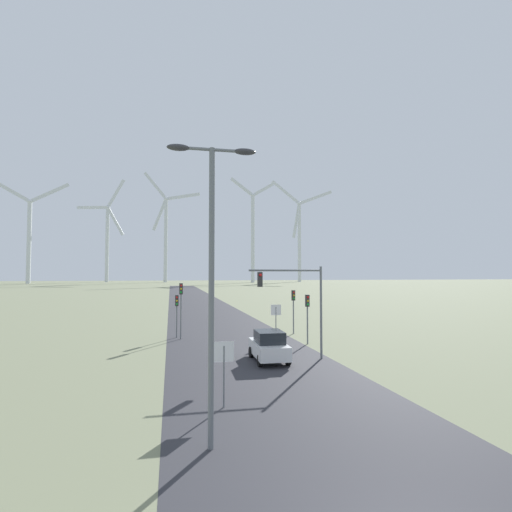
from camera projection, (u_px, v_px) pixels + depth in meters
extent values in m
cube|color=#2D2D33|center=(206.00, 312.00, 54.04)|extent=(10.00, 240.00, 0.01)
cylinder|color=slate|center=(211.00, 296.00, 12.17)|extent=(0.18, 0.18, 9.16)
cylinder|color=slate|center=(212.00, 150.00, 12.37)|extent=(2.07, 0.10, 0.10)
ellipsoid|color=#333338|center=(178.00, 147.00, 12.15)|extent=(0.70, 0.32, 0.20)
ellipsoid|color=#333338|center=(245.00, 152.00, 12.59)|extent=(0.70, 0.32, 0.20)
cylinder|color=slate|center=(224.00, 377.00, 15.73)|extent=(0.07, 0.07, 2.40)
cube|color=white|center=(224.00, 352.00, 15.76)|extent=(0.81, 0.01, 0.81)
cube|color=red|center=(224.00, 352.00, 15.77)|extent=(0.76, 0.02, 0.76)
cylinder|color=slate|center=(276.00, 324.00, 30.68)|extent=(0.07, 0.07, 2.69)
cube|color=white|center=(276.00, 310.00, 30.71)|extent=(0.81, 0.01, 0.81)
cube|color=red|center=(276.00, 310.00, 30.73)|extent=(0.76, 0.02, 0.76)
cylinder|color=slate|center=(181.00, 311.00, 32.06)|extent=(0.11, 0.11, 4.48)
cube|color=#2D2D2D|center=(181.00, 289.00, 32.14)|extent=(0.28, 0.24, 0.90)
sphere|color=red|center=(181.00, 286.00, 32.02)|extent=(0.16, 0.16, 0.16)
sphere|color=gold|center=(181.00, 289.00, 32.01)|extent=(0.16, 0.16, 0.16)
sphere|color=green|center=(181.00, 292.00, 32.00)|extent=(0.16, 0.16, 0.16)
cylinder|color=slate|center=(307.00, 319.00, 29.88)|extent=(0.11, 0.11, 3.68)
cube|color=#2D2D2D|center=(307.00, 301.00, 29.94)|extent=(0.28, 0.24, 0.90)
sphere|color=red|center=(308.00, 297.00, 29.82)|extent=(0.16, 0.16, 0.16)
sphere|color=gold|center=(308.00, 301.00, 29.81)|extent=(0.16, 0.16, 0.16)
sphere|color=green|center=(308.00, 304.00, 29.80)|extent=(0.16, 0.16, 0.16)
cylinder|color=slate|center=(177.00, 316.00, 32.81)|extent=(0.11, 0.11, 3.48)
cube|color=#2D2D2D|center=(177.00, 301.00, 32.86)|extent=(0.28, 0.24, 0.90)
sphere|color=red|center=(177.00, 297.00, 32.74)|extent=(0.16, 0.16, 0.16)
sphere|color=gold|center=(177.00, 301.00, 32.73)|extent=(0.16, 0.16, 0.16)
sphere|color=green|center=(177.00, 304.00, 32.72)|extent=(0.16, 0.16, 0.16)
cylinder|color=slate|center=(293.00, 312.00, 34.90)|extent=(0.11, 0.11, 3.80)
cube|color=#2D2D2D|center=(293.00, 295.00, 34.96)|extent=(0.28, 0.24, 0.90)
sphere|color=red|center=(294.00, 292.00, 34.84)|extent=(0.16, 0.16, 0.16)
sphere|color=gold|center=(294.00, 295.00, 34.83)|extent=(0.16, 0.16, 0.16)
sphere|color=green|center=(294.00, 299.00, 34.82)|extent=(0.16, 0.16, 0.16)
cylinder|color=slate|center=(321.00, 312.00, 24.81)|extent=(0.14, 0.14, 5.71)
cylinder|color=slate|center=(285.00, 270.00, 24.44)|extent=(4.59, 0.12, 0.12)
cube|color=#2D2D2D|center=(260.00, 279.00, 24.08)|extent=(0.28, 0.24, 0.90)
sphere|color=red|center=(260.00, 275.00, 23.96)|extent=(0.18, 0.18, 0.18)
cube|color=white|center=(269.00, 349.00, 23.99)|extent=(1.92, 4.15, 0.80)
cube|color=#1E2328|center=(269.00, 337.00, 23.88)|extent=(1.62, 2.15, 0.70)
cylinder|color=black|center=(251.00, 352.00, 25.04)|extent=(0.22, 0.66, 0.66)
cylinder|color=black|center=(277.00, 351.00, 25.39)|extent=(0.22, 0.66, 0.66)
cylinder|color=black|center=(260.00, 361.00, 22.56)|extent=(0.22, 0.66, 0.66)
cylinder|color=black|center=(288.00, 359.00, 22.91)|extent=(0.22, 0.66, 0.66)
cylinder|color=silver|center=(29.00, 242.00, 209.97)|extent=(2.20, 2.20, 43.35)
sphere|color=silver|center=(30.00, 202.00, 210.92)|extent=(2.60, 2.60, 2.60)
cube|color=silver|center=(30.00, 222.00, 210.50)|extent=(2.12, 0.97, 20.71)
cube|color=silver|center=(50.00, 193.00, 215.28)|extent=(18.30, 4.90, 12.12)
cube|color=silver|center=(9.00, 190.00, 207.00)|extent=(18.51, 4.95, 11.69)
cylinder|color=silver|center=(107.00, 245.00, 247.46)|extent=(2.20, 2.20, 46.48)
sphere|color=silver|center=(108.00, 207.00, 248.48)|extent=(2.60, 2.60, 2.60)
cube|color=silver|center=(92.00, 207.00, 249.16)|extent=(18.62, 5.75, 1.91)
cube|color=silver|center=(115.00, 222.00, 247.75)|extent=(10.79, 3.52, 17.58)
cube|color=silver|center=(116.00, 193.00, 248.53)|extent=(10.96, 3.57, 17.49)
cylinder|color=silver|center=(166.00, 240.00, 242.42)|extent=(2.20, 2.20, 50.85)
sphere|color=silver|center=(166.00, 199.00, 243.54)|extent=(2.60, 2.60, 2.60)
cube|color=silver|center=(160.00, 215.00, 242.86)|extent=(8.76, 1.78, 19.36)
cube|color=silver|center=(184.00, 196.00, 244.29)|extent=(19.91, 3.43, 4.99)
cube|color=silver|center=(155.00, 185.00, 243.47)|extent=(13.98, 2.55, 16.65)
cylinder|color=silver|center=(253.00, 239.00, 235.20)|extent=(2.20, 2.20, 51.59)
sphere|color=silver|center=(253.00, 195.00, 236.33)|extent=(2.60, 2.60, 2.60)
cube|color=silver|center=(242.00, 187.00, 232.49)|extent=(14.26, 5.56, 9.55)
cube|color=silver|center=(253.00, 210.00, 235.98)|extent=(1.99, 1.13, 16.21)
cube|color=silver|center=(263.00, 189.00, 240.51)|extent=(14.16, 5.52, 9.76)
cylinder|color=silver|center=(299.00, 242.00, 258.57)|extent=(2.20, 2.20, 50.85)
sphere|color=silver|center=(299.00, 204.00, 259.69)|extent=(2.60, 2.60, 2.60)
cube|color=silver|center=(316.00, 198.00, 260.59)|extent=(21.15, 3.59, 9.42)
cube|color=silver|center=(285.00, 192.00, 259.42)|extent=(18.06, 3.13, 15.43)
cube|color=silver|center=(296.00, 221.00, 259.06)|extent=(5.43, 1.28, 22.07)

